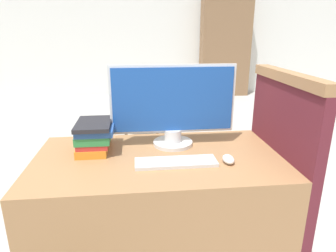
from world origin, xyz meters
TOP-DOWN VIEW (x-y plane):
  - wall_back at (0.00, 5.36)m, footprint 12.00×0.06m
  - desk at (0.00, 0.34)m, footprint 1.22×0.68m
  - carrel_divider at (0.63, 0.33)m, footprint 0.07×0.67m
  - monitor at (0.09, 0.49)m, footprint 0.66×0.21m
  - keyboard at (0.08, 0.24)m, footprint 0.38×0.12m
  - mouse at (0.32, 0.23)m, footprint 0.05×0.08m
  - book_stack at (-0.32, 0.46)m, footprint 0.19×0.27m
  - far_chair at (-0.04, 2.74)m, footprint 0.44×0.44m
  - bookshelf_far at (1.75, 5.12)m, footprint 0.99×0.32m

SIDE VIEW (x-z plane):
  - desk at x=0.00m, z-range 0.00..0.73m
  - far_chair at x=-0.04m, z-range 0.05..0.87m
  - carrel_divider at x=0.63m, z-range 0.01..1.15m
  - keyboard at x=0.08m, z-range 0.73..0.75m
  - mouse at x=0.32m, z-range 0.73..0.77m
  - book_stack at x=-0.32m, z-range 0.73..0.89m
  - monitor at x=0.09m, z-range 0.73..1.17m
  - bookshelf_far at x=1.75m, z-range 0.00..1.92m
  - wall_back at x=0.00m, z-range 0.00..2.80m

